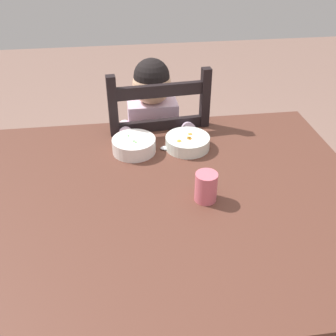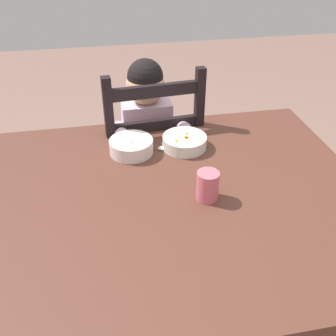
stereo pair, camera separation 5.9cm
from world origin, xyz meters
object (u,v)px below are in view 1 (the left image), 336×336
dining_table (171,215)px  drinking_cup (206,187)px  bowl_of_peas (134,145)px  dining_chair (155,162)px  bowl_of_carrots (188,142)px  spoon (171,148)px  child_figure (154,130)px

dining_table → drinking_cup: (0.11, -0.03, 0.14)m
dining_table → drinking_cup: 0.17m
drinking_cup → bowl_of_peas: bearing=122.7°
dining_table → dining_chair: bearing=89.5°
dining_table → bowl_of_peas: (-0.10, 0.29, 0.12)m
dining_table → bowl_of_peas: 0.33m
dining_table → bowl_of_peas: size_ratio=7.98×
bowl_of_carrots → spoon: size_ratio=1.24×
dining_chair → child_figure: size_ratio=1.00×
bowl_of_peas → drinking_cup: drinking_cup is taller
dining_table → spoon: bearing=82.1°
child_figure → bowl_of_carrots: bearing=-70.5°
dining_table → bowl_of_carrots: size_ratio=7.71×
dining_chair → drinking_cup: dining_chair is taller
drinking_cup → dining_table: bearing=162.1°
bowl_of_carrots → drinking_cup: drinking_cup is taller
dining_table → bowl_of_carrots: (0.10, 0.29, 0.11)m
spoon → bowl_of_peas: bearing=179.7°
dining_chair → bowl_of_peas: dining_chair is taller
spoon → dining_table: bearing=-97.9°
bowl_of_peas → spoon: bowl_of_peas is taller
spoon → drinking_cup: (0.06, -0.32, 0.05)m
child_figure → bowl_of_carrots: 0.33m
child_figure → drinking_cup: size_ratio=9.73×
bowl_of_peas → bowl_of_carrots: bearing=-0.0°
dining_chair → spoon: 0.39m
dining_table → child_figure: (0.00, 0.58, 0.01)m
dining_chair → bowl_of_carrots: dining_chair is taller
dining_chair → dining_table: bearing=-90.5°
child_figure → bowl_of_peas: (-0.10, -0.29, 0.10)m
dining_chair → spoon: dining_chair is taller
bowl_of_carrots → spoon: bearing=-179.4°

